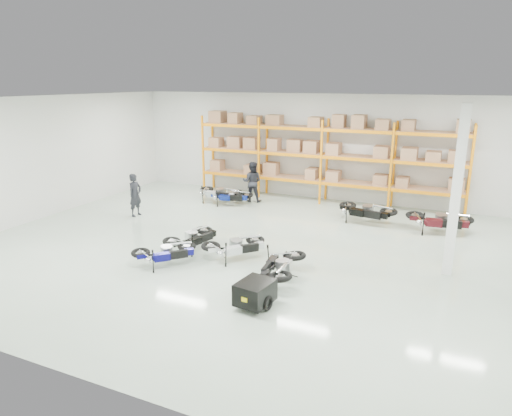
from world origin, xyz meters
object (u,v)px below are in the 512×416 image
at_px(moto_black_far_left, 193,234).
at_px(moto_back_c, 366,207).
at_px(trailer, 255,293).
at_px(moto_back_d, 440,217).
at_px(person_left, 135,195).
at_px(person_back, 252,182).
at_px(moto_back_b, 218,190).
at_px(moto_blue_centre, 165,249).
at_px(moto_silver_left, 236,242).
at_px(moto_touring_right, 281,261).
at_px(moto_back_a, 230,193).

xyz_separation_m(moto_black_far_left, moto_back_c, (4.27, 4.97, 0.08)).
bearing_deg(moto_black_far_left, moto_back_c, -115.80).
xyz_separation_m(trailer, moto_back_d, (3.54, 7.40, 0.22)).
height_order(moto_back_c, person_left, person_left).
bearing_deg(trailer, person_back, 123.02).
height_order(moto_back_b, person_left, person_left).
distance_m(moto_blue_centre, moto_black_far_left, 1.37).
height_order(moto_silver_left, trailer, moto_silver_left).
bearing_deg(moto_silver_left, trailer, 168.26).
relative_size(moto_blue_centre, person_back, 0.92).
bearing_deg(person_left, moto_touring_right, -108.46).
height_order(moto_back_d, person_back, person_back).
xyz_separation_m(moto_silver_left, person_back, (-2.31, 6.17, 0.35)).
distance_m(moto_black_far_left, person_back, 6.08).
relative_size(trailer, person_left, 0.92).
xyz_separation_m(moto_touring_right, moto_back_c, (1.00, 5.95, 0.05)).
height_order(moto_back_b, moto_back_d, moto_back_d).
xyz_separation_m(moto_blue_centre, moto_black_far_left, (0.05, 1.37, 0.01)).
relative_size(moto_back_a, person_left, 0.98).
bearing_deg(moto_back_b, moto_back_d, -90.15).
bearing_deg(moto_back_b, person_back, -55.41).
xyz_separation_m(moto_blue_centre, moto_back_c, (4.31, 6.33, 0.09)).
relative_size(moto_touring_right, person_back, 1.00).
distance_m(moto_back_a, moto_back_c, 5.63).
xyz_separation_m(moto_blue_centre, moto_back_d, (6.85, 6.19, 0.10)).
bearing_deg(moto_back_b, moto_touring_right, -137.22).
distance_m(moto_silver_left, moto_touring_right, 1.91).
bearing_deg(moto_black_far_left, moto_back_b, -54.40).
relative_size(trailer, moto_back_c, 0.80).
bearing_deg(moto_black_far_left, moto_back_d, -129.81).
xyz_separation_m(moto_blue_centre, person_left, (-3.89, 3.60, 0.34)).
height_order(trailer, moto_back_d, moto_back_d).
bearing_deg(person_left, moto_back_a, -36.03).
xyz_separation_m(moto_silver_left, trailer, (1.72, -2.44, -0.15)).
xyz_separation_m(moto_touring_right, moto_back_a, (-4.63, 6.11, -0.04)).
relative_size(trailer, moto_back_b, 0.84).
height_order(moto_black_far_left, moto_touring_right, moto_touring_right).
xyz_separation_m(moto_back_a, person_back, (0.60, 0.89, 0.37)).
xyz_separation_m(moto_black_far_left, moto_back_b, (-1.99, 5.26, 0.05)).
relative_size(trailer, person_back, 0.87).
bearing_deg(moto_back_d, moto_blue_centre, 126.07).
bearing_deg(person_back, moto_back_c, 155.02).
height_order(moto_silver_left, person_back, person_back).
bearing_deg(person_left, moto_back_c, -65.94).
height_order(moto_back_c, person_back, person_back).
xyz_separation_m(moto_back_d, person_back, (-7.57, 1.20, 0.28)).
relative_size(moto_blue_centre, moto_back_a, 0.99).
height_order(moto_silver_left, moto_back_d, moto_back_d).
relative_size(moto_black_far_left, person_back, 0.94).
relative_size(moto_black_far_left, moto_back_d, 0.85).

